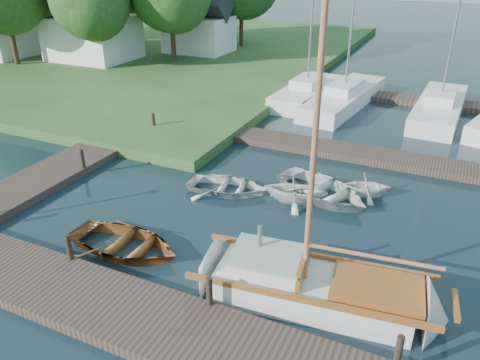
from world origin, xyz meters
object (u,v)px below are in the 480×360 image
at_px(mooring_post_1, 69,247).
at_px(sailboat, 318,290).
at_px(mooring_post_2, 209,291).
at_px(house_a, 91,26).
at_px(house_c, 199,26).
at_px(tender_a, 227,184).
at_px(tender_b, 295,187).
at_px(marina_boat_0, 307,91).
at_px(mooring_post_3, 399,351).
at_px(tender_d, 367,183).
at_px(marina_boat_2, 439,106).
at_px(mooring_post_5, 153,121).
at_px(dinghy, 124,240).
at_px(tender_c, 322,187).
at_px(mooring_post_4, 82,159).
at_px(marina_boat_1, 344,96).

distance_m(mooring_post_1, sailboat, 7.00).
distance_m(mooring_post_2, house_a, 30.14).
height_order(sailboat, house_c, sailboat).
xyz_separation_m(tender_a, tender_b, (2.56, 0.33, 0.28)).
height_order(mooring_post_2, marina_boat_0, marina_boat_0).
bearing_deg(mooring_post_3, tender_d, 105.69).
bearing_deg(house_a, marina_boat_2, -4.58).
bearing_deg(marina_boat_0, mooring_post_5, 153.24).
bearing_deg(house_c, mooring_post_1, -67.83).
bearing_deg(house_a, mooring_post_2, -44.33).
relative_size(dinghy, tender_c, 0.94).
distance_m(mooring_post_4, marina_boat_1, 15.54).
bearing_deg(mooring_post_5, marina_boat_0, 60.35).
xyz_separation_m(mooring_post_1, marina_boat_2, (8.49, 18.96, -0.13)).
relative_size(dinghy, house_c, 0.69).
height_order(tender_a, house_a, house_a).
distance_m(mooring_post_2, mooring_post_3, 4.50).
distance_m(marina_boat_1, house_c, 16.67).
bearing_deg(sailboat, mooring_post_3, -42.66).
bearing_deg(marina_boat_2, mooring_post_3, -175.95).
bearing_deg(sailboat, marina_boat_0, 101.80).
xyz_separation_m(mooring_post_4, marina_boat_2, (12.49, 13.96, -0.13)).
xyz_separation_m(tender_a, house_c, (-12.97, 20.90, 2.26)).
xyz_separation_m(mooring_post_5, sailboat, (10.80, -8.41, -0.36)).
bearing_deg(tender_a, house_a, 43.43).
height_order(tender_c, marina_boat_0, marina_boat_0).
bearing_deg(marina_boat_1, marina_boat_0, 93.85).
xyz_separation_m(tender_b, house_a, (-21.53, 14.57, 2.36)).
bearing_deg(marina_boat_2, marina_boat_0, 93.58).
distance_m(tender_b, marina_boat_0, 12.88).
bearing_deg(marina_boat_2, house_a, 87.93).
bearing_deg(mooring_post_1, mooring_post_5, 111.80).
relative_size(tender_a, tender_c, 0.81).
xyz_separation_m(mooring_post_1, marina_boat_0, (1.02, 18.82, -0.12)).
height_order(mooring_post_3, tender_d, mooring_post_3).
bearing_deg(mooring_post_4, tender_a, 10.42).
bearing_deg(mooring_post_2, marina_boat_1, 93.61).
height_order(tender_c, marina_boat_2, marina_boat_2).
height_order(mooring_post_5, marina_boat_2, marina_boat_2).
distance_m(mooring_post_4, marina_boat_0, 14.70).
distance_m(mooring_post_1, marina_boat_0, 18.85).
xyz_separation_m(mooring_post_2, house_c, (-15.50, 27.00, 1.88)).
xyz_separation_m(mooring_post_3, tender_b, (-4.47, 6.43, -0.09)).
height_order(mooring_post_1, mooring_post_5, same).
distance_m(mooring_post_4, tender_d, 11.17).
distance_m(mooring_post_4, dinghy, 6.12).
bearing_deg(mooring_post_4, mooring_post_5, 90.00).
relative_size(mooring_post_3, marina_boat_0, 0.07).
relative_size(mooring_post_4, tender_a, 0.26).
distance_m(house_a, house_c, 8.49).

